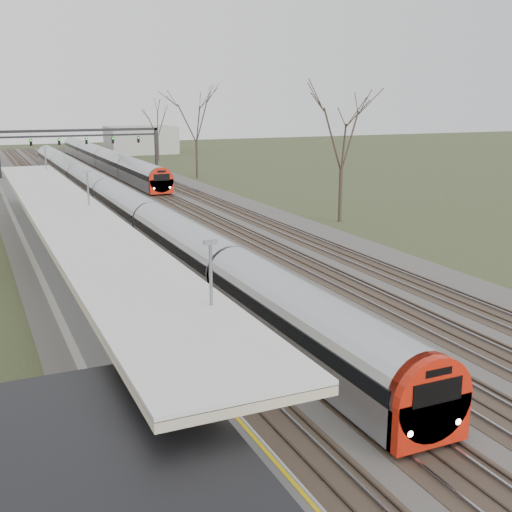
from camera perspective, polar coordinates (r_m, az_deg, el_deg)
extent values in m
cube|color=#474442|center=(60.39, -10.67, 4.11)|extent=(24.00, 160.00, 0.10)
cube|color=#4C3828|center=(59.29, -16.32, 3.65)|extent=(2.60, 160.00, 0.06)
cube|color=gray|center=(59.19, -17.01, 3.66)|extent=(0.07, 160.00, 0.12)
cube|color=gray|center=(59.38, -15.64, 3.78)|extent=(0.07, 160.00, 0.12)
cube|color=#4C3828|center=(59.86, -13.00, 3.95)|extent=(2.60, 160.00, 0.06)
cube|color=gray|center=(59.71, -13.68, 3.96)|extent=(0.07, 160.00, 0.12)
cube|color=gray|center=(59.99, -12.33, 4.07)|extent=(0.07, 160.00, 0.12)
cube|color=#4C3828|center=(60.62, -9.76, 4.23)|extent=(2.60, 160.00, 0.06)
cube|color=gray|center=(60.44, -10.42, 4.24)|extent=(0.07, 160.00, 0.12)
cube|color=gray|center=(60.79, -9.11, 4.35)|extent=(0.07, 160.00, 0.12)
cube|color=#4C3828|center=(61.57, -6.60, 4.48)|extent=(2.60, 160.00, 0.06)
cube|color=gray|center=(61.35, -7.24, 4.50)|extent=(0.07, 160.00, 0.12)
cube|color=gray|center=(61.78, -5.97, 4.60)|extent=(0.07, 160.00, 0.12)
cube|color=#4C3828|center=(62.71, -3.55, 4.72)|extent=(2.60, 160.00, 0.06)
cube|color=gray|center=(62.45, -4.16, 4.73)|extent=(0.07, 160.00, 0.12)
cube|color=gray|center=(62.95, -2.93, 4.83)|extent=(0.07, 160.00, 0.12)
cube|color=#9E9B93|center=(41.81, -16.98, 0.07)|extent=(3.50, 69.00, 1.00)
cylinder|color=slate|center=(15.72, -3.40, -14.79)|extent=(0.14, 0.14, 3.00)
cylinder|color=slate|center=(22.75, -10.67, -5.71)|extent=(0.14, 0.14, 3.00)
cylinder|color=slate|center=(30.27, -14.31, -0.98)|extent=(0.14, 0.14, 3.00)
cylinder|color=slate|center=(37.99, -16.48, 1.86)|extent=(0.14, 0.14, 3.00)
cylinder|color=slate|center=(45.80, -17.92, 3.73)|extent=(0.14, 0.14, 3.00)
cylinder|color=slate|center=(53.67, -18.94, 5.05)|extent=(0.14, 0.14, 3.00)
cube|color=silver|center=(36.73, -16.42, 3.93)|extent=(4.10, 50.00, 0.12)
cube|color=beige|center=(36.76, -16.40, 3.67)|extent=(4.10, 50.00, 0.25)
cube|color=black|center=(91.51, -8.87, 9.30)|extent=(0.35, 0.35, 6.00)
cube|color=black|center=(89.14, -15.41, 10.72)|extent=(21.00, 0.35, 0.35)
cube|color=black|center=(89.18, -15.38, 10.28)|extent=(21.00, 0.25, 0.25)
cube|color=black|center=(88.25, -19.38, 9.50)|extent=(0.32, 0.22, 0.85)
sphere|color=#0CFF19|center=(88.09, -19.39, 9.66)|extent=(0.16, 0.16, 0.16)
cube|color=black|center=(88.63, -17.10, 9.69)|extent=(0.32, 0.22, 0.85)
sphere|color=#0CFF19|center=(88.47, -17.10, 9.84)|extent=(0.16, 0.16, 0.16)
cube|color=black|center=(89.14, -14.84, 9.86)|extent=(0.32, 0.22, 0.85)
sphere|color=#0CFF19|center=(88.99, -14.84, 10.01)|extent=(0.16, 0.16, 0.16)
cube|color=black|center=(89.80, -12.61, 10.01)|extent=(0.32, 0.22, 0.85)
sphere|color=#0CFF19|center=(89.64, -12.60, 10.16)|extent=(0.16, 0.16, 0.16)
cube|color=black|center=(90.58, -10.42, 10.14)|extent=(0.32, 0.22, 0.85)
sphere|color=#0CFF19|center=(90.43, -10.40, 10.29)|extent=(0.16, 0.16, 0.16)
cylinder|color=#2D231C|center=(53.44, 7.51, 5.37)|extent=(0.30, 0.30, 4.50)
cube|color=#AFB1B9|center=(59.84, -13.08, 4.92)|extent=(2.55, 90.00, 1.60)
cylinder|color=#AFB1B9|center=(59.75, -13.12, 5.54)|extent=(2.60, 89.70, 2.60)
cube|color=black|center=(59.73, -13.12, 5.63)|extent=(2.62, 89.40, 0.55)
cube|color=red|center=(19.59, 15.15, -13.95)|extent=(2.55, 0.50, 1.50)
cylinder|color=red|center=(19.31, 15.19, -12.05)|extent=(2.60, 0.60, 2.60)
cube|color=black|center=(19.00, 15.77, -11.53)|extent=(1.70, 0.12, 0.70)
sphere|color=white|center=(19.01, 13.47, -15.07)|extent=(0.22, 0.22, 0.22)
sphere|color=white|center=(20.01, 17.45, -13.82)|extent=(0.22, 0.22, 0.22)
cube|color=black|center=(59.98, -13.04, 4.05)|extent=(1.80, 89.00, 0.35)
cube|color=#AFB1B9|center=(96.87, -13.37, 8.20)|extent=(2.55, 60.00, 1.60)
cylinder|color=#AFB1B9|center=(96.81, -13.40, 8.59)|extent=(2.60, 59.70, 2.60)
cube|color=black|center=(96.81, -13.40, 8.65)|extent=(2.62, 59.40, 0.55)
cube|color=red|center=(67.95, -8.41, 6.12)|extent=(2.55, 0.50, 1.50)
cylinder|color=red|center=(67.90, -8.44, 6.71)|extent=(2.60, 0.60, 2.60)
cube|color=black|center=(67.61, -8.39, 6.94)|extent=(1.70, 0.12, 0.70)
sphere|color=white|center=(67.54, -9.06, 5.97)|extent=(0.22, 0.22, 0.22)
sphere|color=white|center=(68.00, -7.67, 6.07)|extent=(0.22, 0.22, 0.22)
cube|color=black|center=(96.96, -13.34, 7.66)|extent=(1.80, 59.00, 0.35)
imported|color=navy|center=(18.04, -5.20, -13.37)|extent=(0.54, 0.67, 1.58)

